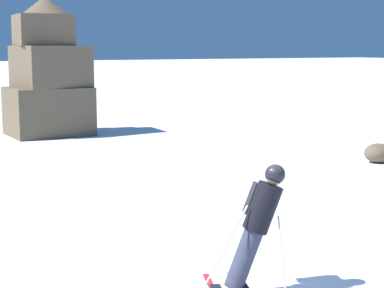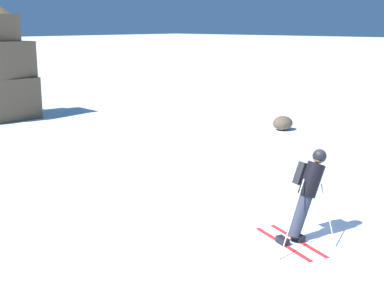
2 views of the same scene
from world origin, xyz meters
name	(u,v)px [view 1 (image 1 of 2)]	position (x,y,z in m)	size (l,w,h in m)	color
skier	(257,222)	(0.11, -0.11, 1.00)	(1.55, 1.79, 1.81)	red
rock_pillar	(48,78)	(2.68, 16.70, 2.15)	(2.89, 2.54, 5.14)	brown
exposed_boulder_0	(378,153)	(8.99, 6.23, 0.28)	(0.85, 0.72, 0.55)	brown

